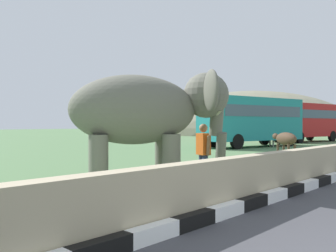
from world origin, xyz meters
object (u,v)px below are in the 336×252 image
cow_mid (277,135)px  cow_near (286,139)px  bus_teal (252,118)px  person_handler (203,151)px  bus_red (305,119)px  elephant (148,112)px

cow_mid → cow_near: bearing=-150.9°
bus_teal → cow_mid: bearing=-27.4°
person_handler → bus_red: bus_red is taller
bus_teal → cow_near: size_ratio=4.69×
elephant → bus_red: (27.08, 7.21, 0.13)m
elephant → cow_near: size_ratio=2.13×
person_handler → bus_teal: 17.17m
cow_near → cow_mid: 8.63m
person_handler → elephant: bearing=163.0°
person_handler → bus_teal: (15.43, 7.45, 1.15)m
bus_teal → cow_near: 7.76m
person_handler → bus_teal: bearing=25.8°
person_handler → bus_red: size_ratio=0.19×
bus_teal → cow_near: bearing=-137.4°
bus_red → cow_mid: 8.32m
elephant → bus_red: bearing=14.9°
cow_near → bus_red: bearing=19.1°
elephant → cow_mid: size_ratio=2.08×
cow_near → bus_teal: bearing=42.6°
bus_red → cow_mid: size_ratio=4.51×
elephant → cow_mid: bearing=17.5°
elephant → cow_near: bearing=8.8°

